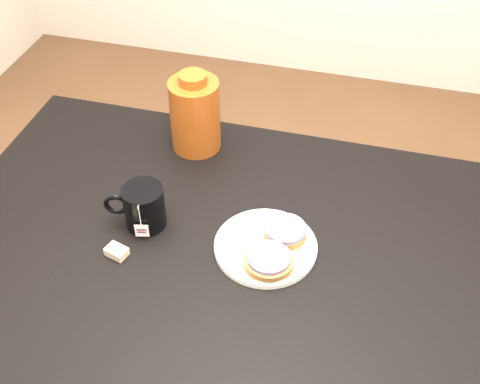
# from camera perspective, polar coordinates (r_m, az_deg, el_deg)

# --- Properties ---
(table) EXTENTS (1.40, 0.90, 0.75)m
(table) POSITION_cam_1_polar(r_m,az_deg,el_deg) (1.34, 1.08, -8.57)
(table) COLOR black
(table) RESTS_ON ground_plane
(plate) EXTENTS (0.22, 0.22, 0.02)m
(plate) POSITION_cam_1_polar(r_m,az_deg,el_deg) (1.29, 2.44, -5.15)
(plate) COLOR white
(plate) RESTS_ON table
(bagel_back) EXTENTS (0.10, 0.10, 0.03)m
(bagel_back) POSITION_cam_1_polar(r_m,az_deg,el_deg) (1.30, 4.31, -3.76)
(bagel_back) COLOR brown
(bagel_back) RESTS_ON plate
(bagel_front) EXTENTS (0.13, 0.13, 0.03)m
(bagel_front) POSITION_cam_1_polar(r_m,az_deg,el_deg) (1.24, 2.74, -6.51)
(bagel_front) COLOR brown
(bagel_front) RESTS_ON plate
(mug) EXTENTS (0.14, 0.11, 0.10)m
(mug) POSITION_cam_1_polar(r_m,az_deg,el_deg) (1.33, -9.16, -1.37)
(mug) COLOR black
(mug) RESTS_ON table
(teabag_pouch) EXTENTS (0.05, 0.04, 0.02)m
(teabag_pouch) POSITION_cam_1_polar(r_m,az_deg,el_deg) (1.31, -11.61, -5.55)
(teabag_pouch) COLOR #C6B793
(teabag_pouch) RESTS_ON table
(bagel_package) EXTENTS (0.13, 0.13, 0.21)m
(bagel_package) POSITION_cam_1_polar(r_m,az_deg,el_deg) (1.50, -4.28, 7.38)
(bagel_package) COLOR #62270D
(bagel_package) RESTS_ON table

